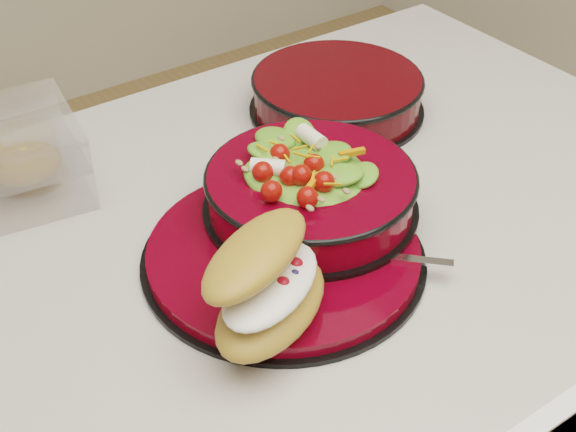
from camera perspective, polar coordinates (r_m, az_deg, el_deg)
dinner_plate at (r=0.86m, az=-0.25°, el=-2.72°), size 0.31×0.31×0.02m
salad_bowl at (r=0.88m, az=1.63°, el=2.35°), size 0.24×0.24×0.10m
croissant at (r=0.74m, az=-1.48°, el=-4.84°), size 0.17×0.16×0.09m
fork at (r=0.84m, az=6.33°, el=-2.83°), size 0.12×0.11×0.00m
extra_bowl at (r=1.11m, az=3.51°, el=8.75°), size 0.24×0.24×0.05m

